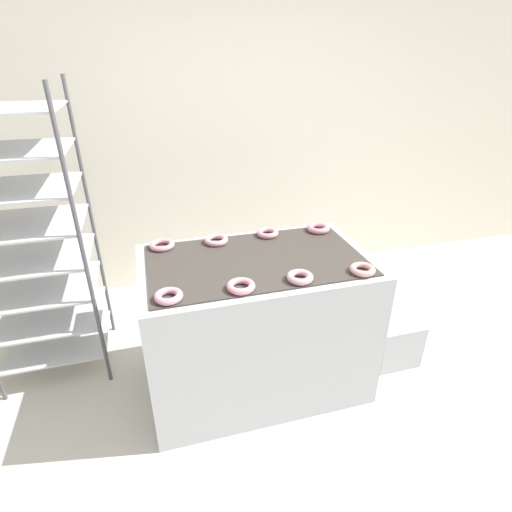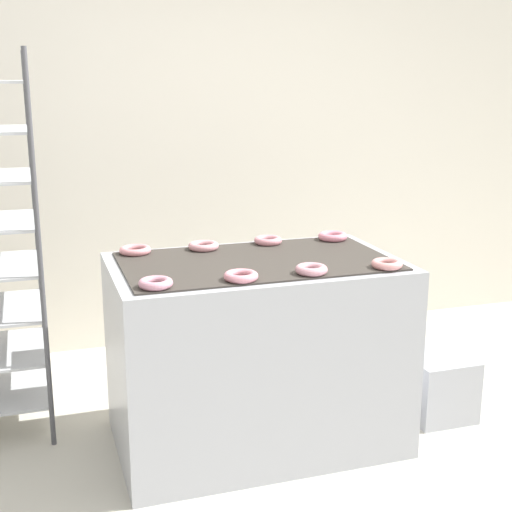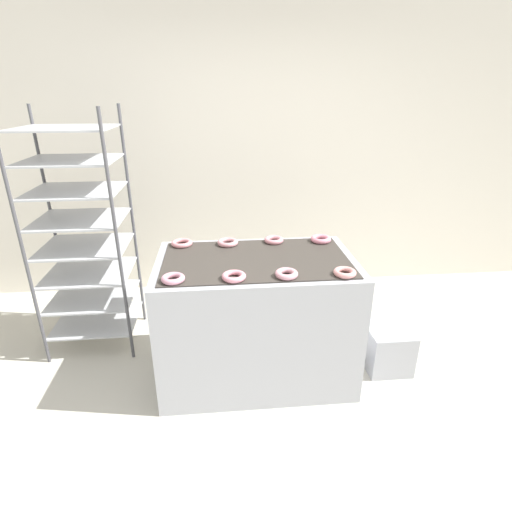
# 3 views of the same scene
# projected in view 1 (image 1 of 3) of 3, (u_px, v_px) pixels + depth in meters

# --- Properties ---
(ground_plane) EXTENTS (14.00, 14.00, 0.00)m
(ground_plane) POSITION_uv_depth(u_px,v_px,m) (289.00, 464.00, 2.10)
(ground_plane) COLOR beige
(wall_back) EXTENTS (8.00, 0.05, 2.80)m
(wall_back) POSITION_uv_depth(u_px,v_px,m) (208.00, 125.00, 3.28)
(wall_back) COLOR silver
(wall_back) RESTS_ON ground_plane
(fryer_machine) EXTENTS (1.31, 0.80, 0.89)m
(fryer_machine) POSITION_uv_depth(u_px,v_px,m) (256.00, 323.00, 2.45)
(fryer_machine) COLOR #A8AAB2
(fryer_machine) RESTS_ON ground_plane
(baking_rack_cart) EXTENTS (0.65, 0.58, 1.82)m
(baking_rack_cart) POSITION_uv_depth(u_px,v_px,m) (32.00, 241.00, 2.39)
(baking_rack_cart) COLOR #4C4C51
(baking_rack_cart) RESTS_ON ground_plane
(glaze_bin) EXTENTS (0.31, 0.33, 0.32)m
(glaze_bin) POSITION_uv_depth(u_px,v_px,m) (391.00, 338.00, 2.78)
(glaze_bin) COLOR #A8AAB2
(glaze_bin) RESTS_ON ground_plane
(donut_near_left) EXTENTS (0.14, 0.14, 0.03)m
(donut_near_left) POSITION_uv_depth(u_px,v_px,m) (169.00, 296.00, 1.88)
(donut_near_left) COLOR #D08B9D
(donut_near_left) RESTS_ON fryer_machine
(donut_near_midleft) EXTENTS (0.14, 0.14, 0.03)m
(donut_near_midleft) POSITION_uv_depth(u_px,v_px,m) (241.00, 286.00, 1.96)
(donut_near_midleft) COLOR pink
(donut_near_midleft) RESTS_ON fryer_machine
(donut_near_midright) EXTENTS (0.14, 0.14, 0.04)m
(donut_near_midright) POSITION_uv_depth(u_px,v_px,m) (300.00, 277.00, 2.04)
(donut_near_midright) COLOR pink
(donut_near_midright) RESTS_ON fryer_machine
(donut_near_right) EXTENTS (0.14, 0.14, 0.03)m
(donut_near_right) POSITION_uv_depth(u_px,v_px,m) (363.00, 269.00, 2.11)
(donut_near_right) COLOR pink
(donut_near_right) RESTS_ON fryer_machine
(donut_far_left) EXTENTS (0.15, 0.15, 0.03)m
(donut_far_left) POSITION_uv_depth(u_px,v_px,m) (162.00, 245.00, 2.38)
(donut_far_left) COLOR pink
(donut_far_left) RESTS_ON fryer_machine
(donut_far_midleft) EXTENTS (0.15, 0.15, 0.03)m
(donut_far_midleft) POSITION_uv_depth(u_px,v_px,m) (216.00, 240.00, 2.44)
(donut_far_midleft) COLOR pink
(donut_far_midleft) RESTS_ON fryer_machine
(donut_far_midright) EXTENTS (0.14, 0.14, 0.03)m
(donut_far_midright) POSITION_uv_depth(u_px,v_px,m) (267.00, 233.00, 2.53)
(donut_far_midright) COLOR pink
(donut_far_midright) RESTS_ON fryer_machine
(donut_far_right) EXTENTS (0.15, 0.15, 0.04)m
(donut_far_right) POSITION_uv_depth(u_px,v_px,m) (318.00, 228.00, 2.60)
(donut_far_right) COLOR pink
(donut_far_right) RESTS_ON fryer_machine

